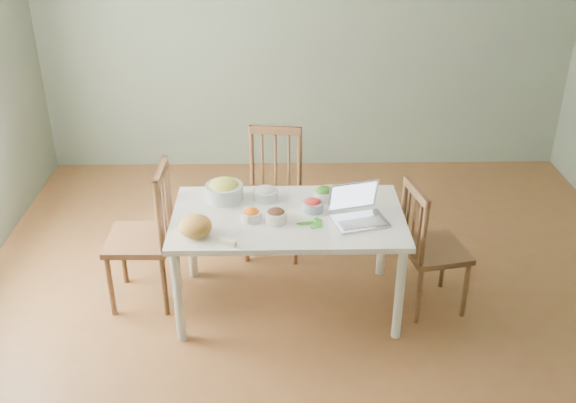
{
  "coord_description": "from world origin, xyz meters",
  "views": [
    {
      "loc": [
        -0.3,
        -3.6,
        2.79
      ],
      "look_at": [
        -0.22,
        0.15,
        0.81
      ],
      "focal_mm": 41.26,
      "sensor_mm": 36.0,
      "label": 1
    }
  ],
  "objects_px": {
    "dining_table": "(288,261)",
    "chair_far": "(273,195)",
    "chair_left": "(139,236)",
    "chair_right": "(435,247)",
    "laptop": "(361,207)",
    "bowl_squash": "(224,190)",
    "bread_boule": "(195,226)"
  },
  "relations": [
    {
      "from": "chair_far",
      "to": "bowl_squash",
      "type": "distance_m",
      "value": 0.64
    },
    {
      "from": "bread_boule",
      "to": "bowl_squash",
      "type": "xyz_separation_m",
      "value": [
        0.14,
        0.48,
        0.01
      ]
    },
    {
      "from": "chair_left",
      "to": "chair_right",
      "type": "relative_size",
      "value": 1.09
    },
    {
      "from": "bowl_squash",
      "to": "laptop",
      "type": "height_order",
      "value": "laptop"
    },
    {
      "from": "bread_boule",
      "to": "bowl_squash",
      "type": "relative_size",
      "value": 0.8
    },
    {
      "from": "chair_right",
      "to": "laptop",
      "type": "height_order",
      "value": "laptop"
    },
    {
      "from": "chair_right",
      "to": "dining_table",
      "type": "bearing_deg",
      "value": 77.84
    },
    {
      "from": "dining_table",
      "to": "bowl_squash",
      "type": "height_order",
      "value": "bowl_squash"
    },
    {
      "from": "chair_far",
      "to": "bread_boule",
      "type": "height_order",
      "value": "chair_far"
    },
    {
      "from": "chair_left",
      "to": "chair_right",
      "type": "distance_m",
      "value": 1.99
    },
    {
      "from": "dining_table",
      "to": "chair_right",
      "type": "bearing_deg",
      "value": -0.98
    },
    {
      "from": "dining_table",
      "to": "bread_boule",
      "type": "xyz_separation_m",
      "value": [
        -0.57,
        -0.25,
        0.42
      ]
    },
    {
      "from": "chair_left",
      "to": "chair_far",
      "type": "bearing_deg",
      "value": 124.87
    },
    {
      "from": "chair_left",
      "to": "laptop",
      "type": "relative_size",
      "value": 3.04
    },
    {
      "from": "chair_right",
      "to": "bread_boule",
      "type": "bearing_deg",
      "value": 87.25
    },
    {
      "from": "dining_table",
      "to": "chair_right",
      "type": "distance_m",
      "value": 0.99
    },
    {
      "from": "chair_right",
      "to": "laptop",
      "type": "xyz_separation_m",
      "value": [
        -0.53,
        -0.09,
        0.36
      ]
    },
    {
      "from": "dining_table",
      "to": "bread_boule",
      "type": "bearing_deg",
      "value": -156.57
    },
    {
      "from": "laptop",
      "to": "chair_far",
      "type": "bearing_deg",
      "value": 109.82
    },
    {
      "from": "dining_table",
      "to": "chair_right",
      "type": "relative_size",
      "value": 1.63
    },
    {
      "from": "chair_far",
      "to": "laptop",
      "type": "relative_size",
      "value": 2.95
    },
    {
      "from": "laptop",
      "to": "bread_boule",
      "type": "bearing_deg",
      "value": 173.08
    },
    {
      "from": "laptop",
      "to": "chair_right",
      "type": "bearing_deg",
      "value": -5.35
    },
    {
      "from": "chair_right",
      "to": "bowl_squash",
      "type": "relative_size",
      "value": 3.64
    },
    {
      "from": "chair_far",
      "to": "bowl_squash",
      "type": "relative_size",
      "value": 3.84
    },
    {
      "from": "chair_far",
      "to": "chair_right",
      "type": "bearing_deg",
      "value": -26.79
    },
    {
      "from": "dining_table",
      "to": "chair_far",
      "type": "distance_m",
      "value": 0.72
    },
    {
      "from": "dining_table",
      "to": "chair_far",
      "type": "relative_size",
      "value": 1.55
    },
    {
      "from": "bowl_squash",
      "to": "chair_far",
      "type": "bearing_deg",
      "value": 55.26
    },
    {
      "from": "laptop",
      "to": "chair_left",
      "type": "bearing_deg",
      "value": 157.5
    },
    {
      "from": "bread_boule",
      "to": "laptop",
      "type": "distance_m",
      "value": 1.04
    },
    {
      "from": "chair_left",
      "to": "laptop",
      "type": "xyz_separation_m",
      "value": [
        1.46,
        -0.2,
        0.32
      ]
    }
  ]
}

